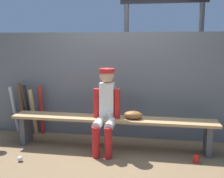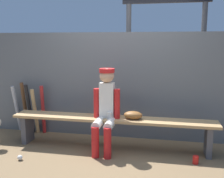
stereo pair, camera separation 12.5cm
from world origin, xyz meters
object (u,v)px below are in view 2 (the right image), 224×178
Objects in this scene: baseball_glove at (133,115)px; baseball at (20,158)px; dugout_bench at (112,124)px; bat_aluminum_silver at (17,109)px; bat_aluminum_black at (30,109)px; scoreboard at (169,2)px; cup_on_ground at (196,160)px; bat_aluminum_red at (43,110)px; player_seated at (105,107)px; bat_wood_dark at (25,107)px; cup_on_bench at (110,115)px; bat_wood_tan at (35,111)px.

baseball is at bearing -155.58° from baseball_glove.
bat_aluminum_silver reaches higher than dugout_bench.
scoreboard is at bearing 24.04° from bat_aluminum_black.
cup_on_ground is (3.12, -0.77, -0.38)m from bat_aluminum_silver.
bat_aluminum_red reaches higher than cup_on_ground.
baseball_glove is 1.74m from baseball.
player_seated is 1.37× the size of bat_aluminum_black.
cup_on_ground is (2.81, -0.68, -0.40)m from bat_aluminum_black.
bat_aluminum_black reaches higher than baseball_glove.
player_seated is 2.46m from scoreboard.
baseball_glove is 0.32× the size of bat_aluminum_silver.
bat_wood_dark is 8.54× the size of cup_on_bench.
bat_aluminum_silver is (-0.31, 0.09, -0.03)m from bat_aluminum_black.
bat_aluminum_black is at bearing 110.38° from baseball.
bat_aluminum_red is 0.54m from bat_aluminum_silver.
bat_aluminum_red is at bearing 16.62° from bat_aluminum_black.
baseball is 3.75m from scoreboard.
player_seated is 0.44m from baseball_glove.
scoreboard is (2.39, 1.07, 1.93)m from bat_aluminum_black.
cup_on_ground is at bearing -76.39° from scoreboard.
bat_aluminum_black is at bearing -16.80° from bat_aluminum_silver.
bat_aluminum_black is at bearing 162.41° from player_seated.
dugout_bench is 1.94m from bat_aluminum_silver.
cup_on_bench is 2.52m from scoreboard.
bat_aluminum_silver is 11.75× the size of baseball.
player_seated is at bearing 171.19° from cup_on_ground.
bat_wood_tan is at bearing 165.72° from dugout_bench.
dugout_bench is 1.42m from baseball.
player_seated reaches higher than dugout_bench.
bat_wood_tan is 1.53m from cup_on_bench.
player_seated is at bearing -17.45° from bat_aluminum_silver.
scoreboard reaches higher than bat_aluminum_silver.
cup_on_bench is at bearing -20.89° from bat_aluminum_red.
dugout_bench is at bearing -12.98° from bat_aluminum_black.
baseball is at bearing -69.62° from bat_aluminum_black.
cup_on_bench is (1.17, 0.61, 0.51)m from baseball.
bat_aluminum_black reaches higher than cup_on_ground.
bat_wood_tan is 3.20m from scoreboard.
cup_on_bench is at bearing -15.99° from bat_aluminum_silver.
bat_aluminum_black reaches higher than bat_aluminum_silver.
dugout_bench is 28.80× the size of cup_on_ground.
bat_aluminum_red is 1.05× the size of bat_wood_tan.
bat_aluminum_silver is 3.24m from cup_on_ground.
dugout_bench is 3.76× the size of bat_wood_tan.
bat_aluminum_silver is 0.25× the size of scoreboard.
bat_aluminum_silver is (-0.41, 0.08, 0.01)m from bat_wood_tan.
bat_aluminum_silver is 7.90× the size of cup_on_bench.
bat_wood_tan reaches higher than baseball_glove.
dugout_bench is at bearing 165.68° from cup_on_ground.
player_seated reaches higher than cup_on_bench.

